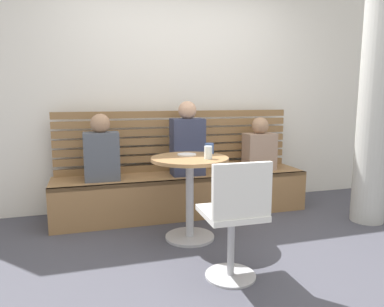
{
  "coord_description": "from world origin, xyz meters",
  "views": [
    {
      "loc": [
        -0.97,
        -2.41,
        1.26
      ],
      "look_at": [
        -0.06,
        0.66,
        0.75
      ],
      "focal_mm": 33.32,
      "sensor_mm": 36.0,
      "label": 1
    }
  ],
  "objects_px": {
    "booth_bench": "(183,194)",
    "person_child_left": "(260,147)",
    "white_chair": "(235,216)",
    "cup_water_clear": "(208,152)",
    "person_adult": "(187,142)",
    "person_child_middle": "(101,151)",
    "cup_mug_blue": "(209,148)",
    "cafe_table": "(190,182)",
    "plate_small": "(187,155)"
  },
  "relations": [
    {
      "from": "person_adult",
      "to": "plate_small",
      "type": "bearing_deg",
      "value": -106.48
    },
    {
      "from": "person_child_middle",
      "to": "cup_mug_blue",
      "type": "height_order",
      "value": "person_child_middle"
    },
    {
      "from": "person_child_left",
      "to": "white_chair",
      "type": "bearing_deg",
      "value": -122.2
    },
    {
      "from": "cafe_table",
      "to": "cup_water_clear",
      "type": "distance_m",
      "value": 0.33
    },
    {
      "from": "booth_bench",
      "to": "cafe_table",
      "type": "xyz_separation_m",
      "value": [
        -0.12,
        -0.67,
        0.3
      ]
    },
    {
      "from": "booth_bench",
      "to": "person_adult",
      "type": "bearing_deg",
      "value": -41.89
    },
    {
      "from": "cafe_table",
      "to": "plate_small",
      "type": "relative_size",
      "value": 4.35
    },
    {
      "from": "person_adult",
      "to": "cup_mug_blue",
      "type": "distance_m",
      "value": 0.49
    },
    {
      "from": "cafe_table",
      "to": "white_chair",
      "type": "bearing_deg",
      "value": -84.26
    },
    {
      "from": "cup_mug_blue",
      "to": "booth_bench",
      "type": "bearing_deg",
      "value": 102.15
    },
    {
      "from": "booth_bench",
      "to": "cafe_table",
      "type": "relative_size",
      "value": 3.65
    },
    {
      "from": "cafe_table",
      "to": "person_child_left",
      "type": "bearing_deg",
      "value": 33.52
    },
    {
      "from": "plate_small",
      "to": "booth_bench",
      "type": "bearing_deg",
      "value": 78.19
    },
    {
      "from": "cup_mug_blue",
      "to": "person_adult",
      "type": "bearing_deg",
      "value": 98.62
    },
    {
      "from": "cafe_table",
      "to": "plate_small",
      "type": "distance_m",
      "value": 0.26
    },
    {
      "from": "person_adult",
      "to": "person_child_middle",
      "type": "relative_size",
      "value": 1.18
    },
    {
      "from": "cup_water_clear",
      "to": "person_adult",
      "type": "bearing_deg",
      "value": 87.53
    },
    {
      "from": "cup_mug_blue",
      "to": "plate_small",
      "type": "bearing_deg",
      "value": -170.13
    },
    {
      "from": "booth_bench",
      "to": "white_chair",
      "type": "relative_size",
      "value": 3.18
    },
    {
      "from": "white_chair",
      "to": "person_adult",
      "type": "bearing_deg",
      "value": 86.89
    },
    {
      "from": "cup_mug_blue",
      "to": "plate_small",
      "type": "height_order",
      "value": "cup_mug_blue"
    },
    {
      "from": "booth_bench",
      "to": "plate_small",
      "type": "xyz_separation_m",
      "value": [
        -0.12,
        -0.56,
        0.52
      ]
    },
    {
      "from": "cafe_table",
      "to": "person_child_left",
      "type": "height_order",
      "value": "person_child_left"
    },
    {
      "from": "person_adult",
      "to": "cup_mug_blue",
      "type": "height_order",
      "value": "person_adult"
    },
    {
      "from": "white_chair",
      "to": "person_child_left",
      "type": "relative_size",
      "value": 1.43
    },
    {
      "from": "cup_water_clear",
      "to": "plate_small",
      "type": "relative_size",
      "value": 0.65
    },
    {
      "from": "person_child_middle",
      "to": "person_adult",
      "type": "bearing_deg",
      "value": -0.31
    },
    {
      "from": "person_child_left",
      "to": "cup_mug_blue",
      "type": "height_order",
      "value": "person_child_left"
    },
    {
      "from": "cafe_table",
      "to": "person_child_left",
      "type": "xyz_separation_m",
      "value": [
        1.02,
        0.68,
        0.18
      ]
    },
    {
      "from": "person_adult",
      "to": "person_child_left",
      "type": "bearing_deg",
      "value": 2.33
    },
    {
      "from": "plate_small",
      "to": "white_chair",
      "type": "bearing_deg",
      "value": -85.33
    },
    {
      "from": "booth_bench",
      "to": "cup_mug_blue",
      "type": "distance_m",
      "value": 0.78
    },
    {
      "from": "white_chair",
      "to": "person_adult",
      "type": "height_order",
      "value": "person_adult"
    },
    {
      "from": "cup_water_clear",
      "to": "plate_small",
      "type": "bearing_deg",
      "value": 117.34
    },
    {
      "from": "person_adult",
      "to": "person_child_left",
      "type": "distance_m",
      "value": 0.86
    },
    {
      "from": "cup_water_clear",
      "to": "white_chair",
      "type": "bearing_deg",
      "value": -93.82
    },
    {
      "from": "person_child_left",
      "to": "person_child_middle",
      "type": "relative_size",
      "value": 0.9
    },
    {
      "from": "booth_bench",
      "to": "cup_water_clear",
      "type": "bearing_deg",
      "value": -89.61
    },
    {
      "from": "booth_bench",
      "to": "person_child_left",
      "type": "distance_m",
      "value": 1.02
    },
    {
      "from": "white_chair",
      "to": "booth_bench",
      "type": "bearing_deg",
      "value": 88.43
    },
    {
      "from": "person_child_left",
      "to": "cup_water_clear",
      "type": "distance_m",
      "value": 1.2
    },
    {
      "from": "person_adult",
      "to": "cafe_table",
      "type": "bearing_deg",
      "value": -104.11
    },
    {
      "from": "booth_bench",
      "to": "person_child_middle",
      "type": "height_order",
      "value": "person_child_middle"
    },
    {
      "from": "booth_bench",
      "to": "cup_mug_blue",
      "type": "bearing_deg",
      "value": -77.85
    },
    {
      "from": "cafe_table",
      "to": "person_adult",
      "type": "relative_size",
      "value": 0.95
    },
    {
      "from": "white_chair",
      "to": "cup_mug_blue",
      "type": "height_order",
      "value": "white_chair"
    },
    {
      "from": "white_chair",
      "to": "person_adult",
      "type": "distance_m",
      "value": 1.49
    },
    {
      "from": "cafe_table",
      "to": "plate_small",
      "type": "height_order",
      "value": "plate_small"
    },
    {
      "from": "cafe_table",
      "to": "booth_bench",
      "type": "bearing_deg",
      "value": 79.69
    },
    {
      "from": "person_child_left",
      "to": "person_adult",
      "type": "bearing_deg",
      "value": -177.67
    }
  ]
}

